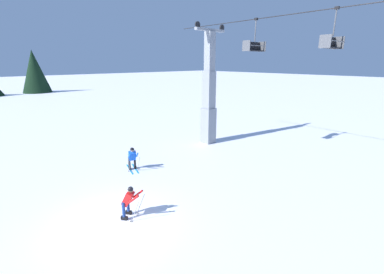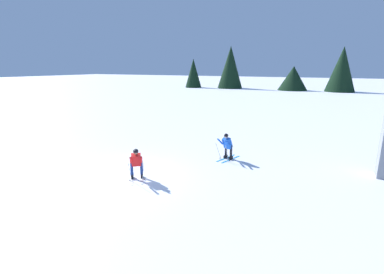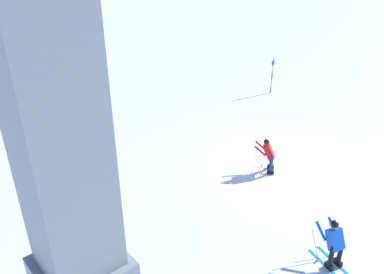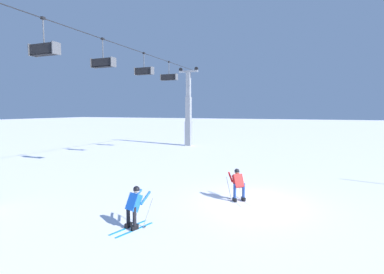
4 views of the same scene
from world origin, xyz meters
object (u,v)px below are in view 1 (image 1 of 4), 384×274
object	(u,v)px
chairlift_seat_nearest	(254,46)
skier_distant_uphill	(132,157)
skier_carving_main	(128,200)
lift_tower_near	(209,97)
chairlift_seat_second	(331,42)

from	to	relation	value
chairlift_seat_nearest	skier_distant_uphill	world-z (taller)	chairlift_seat_nearest
skier_carving_main	lift_tower_near	world-z (taller)	lift_tower_near
chairlift_seat_nearest	chairlift_seat_second	size ratio (longest dim) A/B	1.01
lift_tower_near	skier_carving_main	bearing A→B (deg)	-62.24
lift_tower_near	skier_distant_uphill	size ratio (longest dim) A/B	5.35
skier_distant_uphill	chairlift_seat_nearest	bearing A→B (deg)	67.99
lift_tower_near	skier_distant_uphill	xyz separation A→B (m)	(0.90, -7.52, -2.91)
chairlift_seat_second	chairlift_seat_nearest	bearing A→B (deg)	-180.00
skier_carving_main	skier_distant_uphill	bearing A→B (deg)	148.92
chairlift_seat_second	skier_distant_uphill	distance (m)	12.66
chairlift_seat_second	skier_distant_uphill	size ratio (longest dim) A/B	1.15
skier_carving_main	chairlift_seat_second	distance (m)	12.60
lift_tower_near	chairlift_seat_nearest	xyz separation A→B (m)	(3.94, -0.00, 3.65)
chairlift_seat_nearest	skier_distant_uphill	distance (m)	10.43
chairlift_seat_nearest	skier_distant_uphill	xyz separation A→B (m)	(-3.04, -7.52, -6.56)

